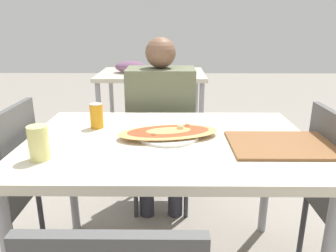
# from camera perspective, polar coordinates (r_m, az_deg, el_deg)

# --- Properties ---
(dining_table) EXTENTS (1.31, 0.90, 0.77)m
(dining_table) POSITION_cam_1_polar(r_m,az_deg,el_deg) (1.53, 0.08, -4.77)
(dining_table) COLOR beige
(dining_table) RESTS_ON ground_plane
(chair_far_seated) EXTENTS (0.40, 0.40, 0.91)m
(chair_far_seated) POSITION_cam_1_polar(r_m,az_deg,el_deg) (2.34, -1.13, -1.76)
(chair_far_seated) COLOR #4C4C4C
(chair_far_seated) RESTS_ON ground_plane
(chair_side_left) EXTENTS (0.40, 0.40, 0.91)m
(chair_side_left) POSITION_cam_1_polar(r_m,az_deg,el_deg) (1.87, -26.89, -9.04)
(chair_side_left) COLOR #4C4C4C
(chair_side_left) RESTS_ON ground_plane
(person_seated) EXTENTS (0.44, 0.30, 1.19)m
(person_seated) POSITION_cam_1_polar(r_m,az_deg,el_deg) (2.17, -1.25, 2.17)
(person_seated) COLOR #2D2D38
(person_seated) RESTS_ON ground_plane
(pizza_main) EXTENTS (0.50, 0.30, 0.06)m
(pizza_main) POSITION_cam_1_polar(r_m,az_deg,el_deg) (1.53, -0.05, -1.23)
(pizza_main) COLOR white
(pizza_main) RESTS_ON dining_table
(soda_can) EXTENTS (0.07, 0.07, 0.12)m
(soda_can) POSITION_cam_1_polar(r_m,az_deg,el_deg) (1.69, -12.34, 1.74)
(soda_can) COLOR orange
(soda_can) RESTS_ON dining_table
(drink_glass) EXTENTS (0.08, 0.08, 0.14)m
(drink_glass) POSITION_cam_1_polar(r_m,az_deg,el_deg) (1.36, -21.59, -2.75)
(drink_glass) COLOR #E0DB7F
(drink_glass) RESTS_ON dining_table
(serving_tray) EXTENTS (0.45, 0.33, 0.01)m
(serving_tray) POSITION_cam_1_polar(r_m,az_deg,el_deg) (1.51, 19.28, -3.10)
(serving_tray) COLOR brown
(serving_tray) RESTS_ON dining_table
(background_table) EXTENTS (1.10, 0.80, 0.89)m
(background_table) POSITION_cam_1_polar(r_m,az_deg,el_deg) (3.49, -3.50, 8.31)
(background_table) COLOR beige
(background_table) RESTS_ON ground_plane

